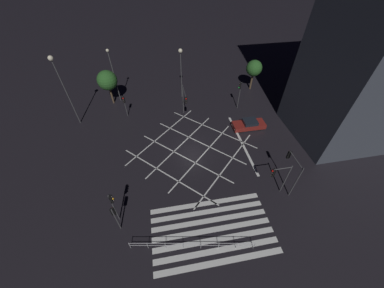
{
  "coord_description": "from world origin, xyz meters",
  "views": [
    {
      "loc": [
        -3.26,
        -18.24,
        19.03
      ],
      "look_at": [
        0.0,
        0.0,
        0.92
      ],
      "focal_mm": 20.0,
      "sensor_mm": 36.0,
      "label": 1
    }
  ],
  "objects_px": {
    "traffic_light_sw_main": "(113,203)",
    "traffic_light_ne_main": "(240,90)",
    "traffic_light_nw_cross": "(124,102)",
    "street_lamp_east": "(113,69)",
    "street_lamp_far": "(181,61)",
    "street_tree_far": "(107,80)",
    "street_tree_near": "(254,68)",
    "traffic_light_sw_cross": "(114,214)",
    "street_lamp_west": "(59,76)",
    "traffic_light_se_cross": "(292,166)",
    "traffic_light_se_main": "(279,175)",
    "waiting_car": "(249,124)",
    "traffic_light_median_north": "(184,99)"
  },
  "relations": [
    {
      "from": "traffic_light_sw_main",
      "to": "traffic_light_ne_main",
      "type": "height_order",
      "value": "traffic_light_ne_main"
    },
    {
      "from": "traffic_light_nw_cross",
      "to": "street_lamp_east",
      "type": "relative_size",
      "value": 0.41
    },
    {
      "from": "street_lamp_far",
      "to": "street_tree_far",
      "type": "distance_m",
      "value": 11.12
    },
    {
      "from": "street_tree_near",
      "to": "street_tree_far",
      "type": "bearing_deg",
      "value": -179.08
    },
    {
      "from": "traffic_light_sw_cross",
      "to": "traffic_light_nw_cross",
      "type": "height_order",
      "value": "traffic_light_sw_cross"
    },
    {
      "from": "traffic_light_sw_main",
      "to": "street_lamp_east",
      "type": "xyz_separation_m",
      "value": [
        -1.16,
        20.65,
        2.38
      ]
    },
    {
      "from": "street_lamp_west",
      "to": "street_tree_far",
      "type": "distance_m",
      "value": 6.89
    },
    {
      "from": "traffic_light_se_cross",
      "to": "street_lamp_east",
      "type": "height_order",
      "value": "street_lamp_east"
    },
    {
      "from": "street_lamp_east",
      "to": "street_tree_near",
      "type": "xyz_separation_m",
      "value": [
        21.84,
        -0.14,
        -1.56
      ]
    },
    {
      "from": "traffic_light_se_cross",
      "to": "street_tree_near",
      "type": "height_order",
      "value": "street_tree_near"
    },
    {
      "from": "traffic_light_nw_cross",
      "to": "street_lamp_east",
      "type": "height_order",
      "value": "street_lamp_east"
    },
    {
      "from": "traffic_light_sw_cross",
      "to": "street_tree_near",
      "type": "distance_m",
      "value": 29.68
    },
    {
      "from": "traffic_light_sw_main",
      "to": "traffic_light_se_main",
      "type": "relative_size",
      "value": 0.98
    },
    {
      "from": "traffic_light_se_main",
      "to": "waiting_car",
      "type": "bearing_deg",
      "value": -97.83
    },
    {
      "from": "traffic_light_sw_cross",
      "to": "traffic_light_median_north",
      "type": "height_order",
      "value": "traffic_light_median_north"
    },
    {
      "from": "street_lamp_far",
      "to": "street_tree_near",
      "type": "xyz_separation_m",
      "value": [
        11.97,
        0.52,
        -2.27
      ]
    },
    {
      "from": "traffic_light_ne_main",
      "to": "traffic_light_se_main",
      "type": "height_order",
      "value": "traffic_light_ne_main"
    },
    {
      "from": "traffic_light_sw_cross",
      "to": "traffic_light_nw_cross",
      "type": "bearing_deg",
      "value": -0.03
    },
    {
      "from": "street_lamp_east",
      "to": "street_tree_near",
      "type": "distance_m",
      "value": 21.9
    },
    {
      "from": "traffic_light_ne_main",
      "to": "traffic_light_nw_cross",
      "type": "bearing_deg",
      "value": -3.03
    },
    {
      "from": "traffic_light_sw_main",
      "to": "street_lamp_west",
      "type": "xyz_separation_m",
      "value": [
        -6.48,
        15.81,
        4.26
      ]
    },
    {
      "from": "traffic_light_sw_main",
      "to": "traffic_light_ne_main",
      "type": "relative_size",
      "value": 0.92
    },
    {
      "from": "street_lamp_east",
      "to": "street_lamp_west",
      "type": "xyz_separation_m",
      "value": [
        -5.33,
        -4.83,
        1.88
      ]
    },
    {
      "from": "traffic_light_nw_cross",
      "to": "traffic_light_median_north",
      "type": "bearing_deg",
      "value": 75.19
    },
    {
      "from": "traffic_light_sw_cross",
      "to": "street_tree_near",
      "type": "xyz_separation_m",
      "value": [
        20.61,
        21.33,
        1.28
      ]
    },
    {
      "from": "street_lamp_far",
      "to": "traffic_light_median_north",
      "type": "bearing_deg",
      "value": -94.06
    },
    {
      "from": "street_tree_near",
      "to": "waiting_car",
      "type": "relative_size",
      "value": 1.12
    },
    {
      "from": "traffic_light_sw_main",
      "to": "street_lamp_east",
      "type": "relative_size",
      "value": 0.49
    },
    {
      "from": "street_lamp_east",
      "to": "waiting_car",
      "type": "height_order",
      "value": "street_lamp_east"
    },
    {
      "from": "street_tree_near",
      "to": "traffic_light_se_main",
      "type": "bearing_deg",
      "value": -105.26
    },
    {
      "from": "street_lamp_east",
      "to": "waiting_car",
      "type": "xyz_separation_m",
      "value": [
        17.72,
        -10.16,
        -4.61
      ]
    },
    {
      "from": "traffic_light_median_north",
      "to": "street_tree_far",
      "type": "bearing_deg",
      "value": -120.27
    },
    {
      "from": "street_tree_far",
      "to": "waiting_car",
      "type": "bearing_deg",
      "value": -27.22
    },
    {
      "from": "traffic_light_se_cross",
      "to": "street_tree_far",
      "type": "relative_size",
      "value": 0.8
    },
    {
      "from": "traffic_light_ne_main",
      "to": "street_lamp_west",
      "type": "relative_size",
      "value": 0.46
    },
    {
      "from": "traffic_light_sw_main",
      "to": "street_lamp_west",
      "type": "relative_size",
      "value": 0.42
    },
    {
      "from": "traffic_light_median_north",
      "to": "traffic_light_ne_main",
      "type": "bearing_deg",
      "value": 98.99
    },
    {
      "from": "traffic_light_median_north",
      "to": "street_tree_near",
      "type": "bearing_deg",
      "value": 117.67
    },
    {
      "from": "street_tree_near",
      "to": "traffic_light_sw_cross",
      "type": "bearing_deg",
      "value": -134.02
    },
    {
      "from": "street_lamp_west",
      "to": "waiting_car",
      "type": "xyz_separation_m",
      "value": [
        23.04,
        -5.33,
        -6.48
      ]
    },
    {
      "from": "street_lamp_east",
      "to": "street_lamp_west",
      "type": "relative_size",
      "value": 0.85
    },
    {
      "from": "traffic_light_median_north",
      "to": "waiting_car",
      "type": "height_order",
      "value": "traffic_light_median_north"
    },
    {
      "from": "traffic_light_median_north",
      "to": "traffic_light_se_main",
      "type": "height_order",
      "value": "traffic_light_median_north"
    },
    {
      "from": "street_lamp_far",
      "to": "street_tree_far",
      "type": "height_order",
      "value": "street_lamp_far"
    },
    {
      "from": "traffic_light_sw_main",
      "to": "street_tree_far",
      "type": "xyz_separation_m",
      "value": [
        -2.21,
        20.14,
        1.02
      ]
    },
    {
      "from": "traffic_light_se_main",
      "to": "street_lamp_far",
      "type": "bearing_deg",
      "value": -71.99
    },
    {
      "from": "traffic_light_se_cross",
      "to": "traffic_light_se_main",
      "type": "xyz_separation_m",
      "value": [
        -1.64,
        -0.65,
        -0.21
      ]
    },
    {
      "from": "traffic_light_sw_main",
      "to": "traffic_light_median_north",
      "type": "height_order",
      "value": "traffic_light_median_north"
    },
    {
      "from": "street_lamp_far",
      "to": "traffic_light_ne_main",
      "type": "bearing_deg",
      "value": -30.99
    },
    {
      "from": "traffic_light_ne_main",
      "to": "street_tree_far",
      "type": "distance_m",
      "value": 19.35
    }
  ]
}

